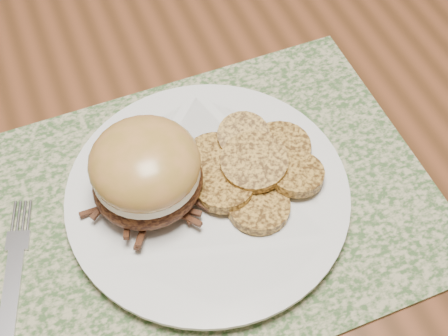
{
  "coord_description": "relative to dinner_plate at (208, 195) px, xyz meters",
  "views": [
    {
      "loc": [
        0.16,
        -0.41,
        1.28
      ],
      "look_at": [
        0.28,
        -0.1,
        0.79
      ],
      "focal_mm": 50.0,
      "sensor_mm": 36.0,
      "label": 1
    }
  ],
  "objects": [
    {
      "name": "fork",
      "position": [
        -0.2,
        -0.02,
        -0.01
      ],
      "size": [
        0.07,
        0.18,
        0.0
      ],
      "rotation": [
        0.0,
        0.0,
        -0.31
      ],
      "color": "#B7B7BE",
      "rests_on": "placemat"
    },
    {
      "name": "roasted_potatoes",
      "position": [
        0.05,
        0.0,
        0.02
      ],
      "size": [
        0.15,
        0.16,
        0.03
      ],
      "color": "#B58435",
      "rests_on": "dinner_plate"
    },
    {
      "name": "dinner_plate",
      "position": [
        0.0,
        0.0,
        0.0
      ],
      "size": [
        0.26,
        0.26,
        0.02
      ],
      "primitive_type": "cylinder",
      "color": "silver",
      "rests_on": "placemat"
    },
    {
      "name": "pork_sandwich",
      "position": [
        -0.05,
        0.02,
        0.05
      ],
      "size": [
        0.13,
        0.13,
        0.08
      ],
      "rotation": [
        0.0,
        0.0,
        0.32
      ],
      "color": "black",
      "rests_on": "dinner_plate"
    },
    {
      "name": "placemat",
      "position": [
        -0.01,
        -0.0,
        -0.01
      ],
      "size": [
        0.45,
        0.33,
        0.0
      ],
      "primitive_type": "cube",
      "color": "#3A562C",
      "rests_on": "dining_table"
    }
  ]
}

